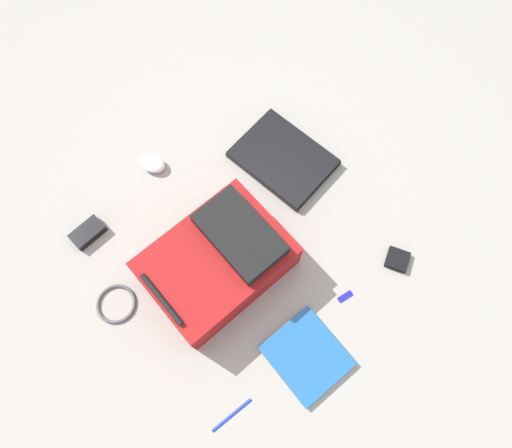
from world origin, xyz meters
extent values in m
plane|color=gray|center=(0.00, 0.00, 0.00)|extent=(3.67, 3.67, 0.00)
cube|color=maroon|center=(0.04, -0.17, 0.07)|extent=(0.32, 0.44, 0.15)
cube|color=black|center=(0.04, -0.07, 0.17)|extent=(0.28, 0.16, 0.05)
cylinder|color=black|center=(0.04, -0.37, 0.16)|extent=(0.19, 0.02, 0.02)
cube|color=black|center=(-0.12, 0.27, 0.01)|extent=(0.37, 0.29, 0.02)
cube|color=black|center=(-0.12, 0.27, 0.03)|extent=(0.36, 0.29, 0.01)
cube|color=silver|center=(0.44, -0.14, 0.01)|extent=(0.23, 0.21, 0.02)
cube|color=#1E5999|center=(0.44, -0.14, 0.02)|extent=(0.24, 0.22, 0.00)
ellipsoid|color=silver|center=(-0.41, -0.10, 0.02)|extent=(0.11, 0.10, 0.04)
torus|color=#4C4C51|center=(-0.08, -0.49, 0.01)|extent=(0.13, 0.13, 0.01)
cube|color=black|center=(-0.34, -0.42, 0.02)|extent=(0.07, 0.12, 0.03)
cylinder|color=#1933B2|center=(0.42, -0.42, 0.00)|extent=(0.02, 0.14, 0.01)
cube|color=black|center=(0.41, 0.30, 0.01)|extent=(0.10, 0.10, 0.02)
cube|color=#191999|center=(0.39, 0.09, 0.00)|extent=(0.03, 0.05, 0.01)
camera|label=1|loc=(0.41, -0.32, 1.48)|focal=31.97mm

